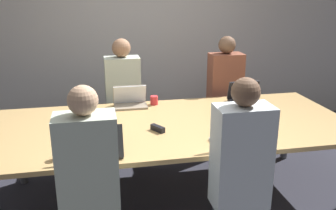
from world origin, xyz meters
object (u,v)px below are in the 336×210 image
laptop_far_right (244,96)px  person_far_midleft (123,101)px  laptop_far_midleft (130,100)px  stapler (158,128)px  laptop_near_midright (236,138)px  person_near_midright (240,176)px  person_near_left (89,189)px  cup_far_midleft (154,100)px  laptop_near_left (98,148)px  person_far_right (225,96)px  cup_near_left (59,154)px

laptop_far_right → person_far_midleft: bearing=158.3°
laptop_far_midleft → stapler: bearing=-77.9°
laptop_near_midright → stapler: laptop_near_midright is taller
person_far_midleft → person_near_midright: size_ratio=1.01×
laptop_far_midleft → person_near_left: bearing=-106.2°
cup_far_midleft → laptop_near_midright: bearing=-68.7°
laptop_near_left → person_near_left: 0.37m
person_near_left → laptop_near_left: bearing=-103.3°
person_far_right → laptop_far_midleft: bearing=-161.2°
person_near_left → cup_near_left: size_ratio=16.11×
laptop_far_midleft → laptop_near_left: size_ratio=0.95×
cup_near_left → laptop_near_midright: 1.37m
cup_near_left → stapler: (0.81, 0.40, -0.02)m
laptop_near_left → person_near_midright: size_ratio=0.26×
person_far_right → laptop_near_midright: bearing=-106.7°
cup_near_left → stapler: size_ratio=0.58×
cup_near_left → person_far_midleft: bearing=69.2°
laptop_far_right → stapler: laptop_far_right is taller
stapler → laptop_near_left: bearing=-172.7°
person_far_midleft → person_near_midright: (0.67, -1.96, -0.01)m
person_far_midleft → laptop_near_left: (-0.32, -1.61, 0.14)m
person_far_midleft → stapler: person_far_midleft is taller
person_near_left → person_far_right: 2.52m
laptop_far_midleft → laptop_far_right: laptop_far_right is taller
person_far_right → person_far_midleft: bearing=179.3°
person_far_right → stapler: person_far_right is taller
person_near_left → laptop_far_right: (1.69, 1.42, 0.15)m
laptop_near_left → cup_near_left: bearing=-4.1°
laptop_near_midright → laptop_far_midleft: bearing=-58.7°
person_far_midleft → cup_far_midleft: bearing=-54.6°
laptop_near_left → stapler: laptop_near_left is taller
laptop_far_right → person_far_right: bearing=95.0°
person_near_midright → stapler: bearing=-58.9°
stapler → laptop_far_midleft: bearing=70.6°
person_far_midleft → laptop_near_left: bearing=-101.3°
person_far_midleft → cup_far_midleft: 0.53m
cup_far_midleft → laptop_far_right: bearing=-5.3°
laptop_near_left → stapler: bearing=-141.2°
cup_far_midleft → laptop_far_right: (0.99, -0.09, 0.02)m
person_far_midleft → person_far_right: (1.25, -0.02, -0.00)m
cup_far_midleft → cup_near_left: 1.48m
person_near_midright → person_near_left: bearing=-1.6°
person_near_left → person_near_midright: (1.07, -0.03, 0.00)m
laptop_near_left → laptop_near_midright: laptop_near_left is taller
cup_near_left → laptop_far_right: laptop_far_right is taller
laptop_far_midleft → laptop_near_left: bearing=-107.0°
cup_near_left → person_near_midright: bearing=-16.3°
cup_far_midleft → cup_near_left: (-0.90, -1.17, -0.00)m
laptop_near_left → laptop_near_midright: size_ratio=1.00×
laptop_far_midleft → laptop_far_right: 1.25m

